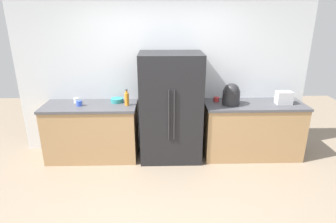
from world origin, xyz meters
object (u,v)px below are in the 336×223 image
Objects in this scene: rice_cooker at (231,95)px; bowl_a at (117,100)px; bottle_a at (127,99)px; cup_c at (216,99)px; toaster at (284,98)px; cup_a at (76,100)px; cup_b at (79,103)px; refrigerator at (171,108)px.

bowl_a is at bearing 174.50° from rice_cooker.
bottle_a is 0.26m from bowl_a.
cup_c is at bearing -0.26° from bowl_a.
cup_a is (-3.29, 0.15, -0.06)m from toaster.
toaster is at bearing 0.20° from cup_b.
bottle_a is (-1.62, 0.01, -0.05)m from rice_cooker.
bowl_a is at bearing 16.93° from cup_b.
toaster reaches higher than cup_c.
toaster is 3.20m from cup_b.
toaster is 2.76× the size of cup_b.
rice_cooker is at bearing -40.62° from cup_c.
cup_b is (-2.36, 0.00, -0.12)m from rice_cooker.
cup_a is at bearing 118.76° from cup_b.
cup_b is (-0.74, -0.00, -0.07)m from bottle_a.
cup_c is at bearing 171.69° from toaster.
toaster reaches higher than cup_b.
cup_b is (-1.42, -0.02, 0.09)m from refrigerator.
cup_b is at bearing 179.91° from rice_cooker.
refrigerator reaches higher than bowl_a.
cup_a is at bearing 169.38° from bottle_a.
refrigerator reaches higher than toaster.
cup_c is 0.45× the size of bowl_a.
bowl_a is at bearing 137.03° from bottle_a.
cup_a is 2.25m from cup_c.
refrigerator is 0.88m from bowl_a.
cup_b is (0.09, -0.16, 0.00)m from cup_a.
rice_cooker is 2.36m from cup_b.
refrigerator is 8.58× the size of bowl_a.
toaster reaches higher than cup_a.
toaster is at bearing -3.43° from bowl_a.
refrigerator is 5.03× the size of rice_cooker.
bottle_a is 2.87× the size of cup_c.
bottle_a is at bearing -10.62° from cup_a.
toaster is 2.93× the size of cup_a.
bottle_a is 0.84m from cup_a.
cup_a is 0.18m from cup_b.
cup_a is (-2.44, 0.16, -0.12)m from rice_cooker.
refrigerator reaches higher than bottle_a.
cup_c is (2.25, 0.01, -0.00)m from cup_a.
toaster is at bearing -8.31° from cup_c.
refrigerator is 0.96m from rice_cooker.
bowl_a is (-1.80, 0.17, -0.13)m from rice_cooker.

